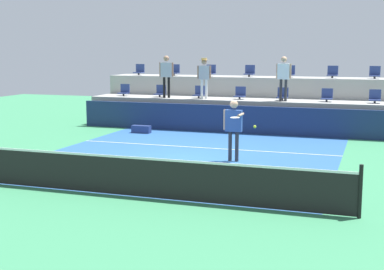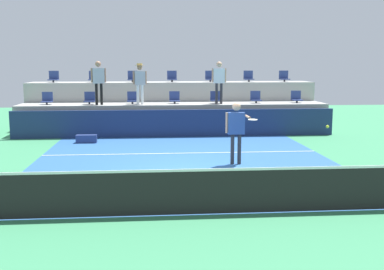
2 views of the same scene
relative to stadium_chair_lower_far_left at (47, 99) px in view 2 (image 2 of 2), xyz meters
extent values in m
plane|color=#388456|center=(5.30, -7.23, -1.46)|extent=(40.00, 40.00, 0.00)
cube|color=#285693|center=(5.30, -6.23, -1.46)|extent=(9.00, 10.00, 0.01)
cube|color=white|center=(5.30, -4.83, -1.46)|extent=(9.00, 0.06, 0.00)
cube|color=black|center=(5.30, -11.23, -1.01)|extent=(10.40, 0.01, 0.87)
cube|color=white|center=(5.30, -11.23, -0.57)|extent=(10.40, 0.02, 0.05)
cube|color=navy|center=(5.30, -1.23, -0.91)|extent=(13.00, 0.16, 1.10)
cube|color=#9E9E99|center=(5.30, 0.07, -0.84)|extent=(13.00, 1.80, 1.25)
cube|color=#9E9E99|center=(5.30, 1.87, -0.41)|extent=(13.00, 1.80, 2.10)
cylinder|color=#2D2D33|center=(0.00, -0.08, -0.16)|extent=(0.08, 0.08, 0.10)
cube|color=navy|center=(0.00, -0.08, -0.09)|extent=(0.44, 0.40, 0.04)
cube|color=navy|center=(0.00, 0.10, 0.12)|extent=(0.44, 0.04, 0.38)
cylinder|color=#2D2D33|center=(1.75, -0.08, -0.16)|extent=(0.08, 0.08, 0.10)
cube|color=navy|center=(1.75, -0.08, -0.09)|extent=(0.44, 0.40, 0.04)
cube|color=navy|center=(1.75, 0.10, 0.12)|extent=(0.44, 0.04, 0.38)
cylinder|color=#2D2D33|center=(3.54, -0.08, -0.16)|extent=(0.08, 0.08, 0.10)
cube|color=navy|center=(3.54, -0.08, -0.09)|extent=(0.44, 0.40, 0.04)
cube|color=navy|center=(3.54, 0.10, 0.12)|extent=(0.44, 0.04, 0.38)
cylinder|color=#2D2D33|center=(5.33, -0.08, -0.16)|extent=(0.08, 0.08, 0.10)
cube|color=navy|center=(5.33, -0.08, -0.09)|extent=(0.44, 0.40, 0.04)
cube|color=navy|center=(5.33, 0.10, 0.12)|extent=(0.44, 0.04, 0.38)
cylinder|color=#2D2D33|center=(7.10, -0.08, -0.16)|extent=(0.08, 0.08, 0.10)
cube|color=navy|center=(7.10, -0.08, -0.09)|extent=(0.44, 0.40, 0.04)
cube|color=navy|center=(7.10, 0.10, 0.12)|extent=(0.44, 0.04, 0.38)
cylinder|color=#2D2D33|center=(8.85, -0.08, -0.16)|extent=(0.08, 0.08, 0.10)
cube|color=navy|center=(8.85, -0.08, -0.09)|extent=(0.44, 0.40, 0.04)
cube|color=navy|center=(8.85, 0.10, 0.12)|extent=(0.44, 0.04, 0.38)
cylinder|color=#2D2D33|center=(10.66, -0.08, -0.16)|extent=(0.08, 0.08, 0.10)
cube|color=navy|center=(10.66, -0.08, -0.09)|extent=(0.44, 0.40, 0.04)
cube|color=navy|center=(10.66, 0.10, 0.12)|extent=(0.44, 0.04, 0.38)
cylinder|color=#2D2D33|center=(-0.06, 1.72, 0.69)|extent=(0.08, 0.08, 0.10)
cube|color=navy|center=(-0.06, 1.72, 0.76)|extent=(0.44, 0.40, 0.04)
cube|color=navy|center=(-0.06, 1.90, 0.97)|extent=(0.44, 0.04, 0.38)
cylinder|color=#2D2D33|center=(1.73, 1.72, 0.69)|extent=(0.08, 0.08, 0.10)
cube|color=navy|center=(1.73, 1.72, 0.76)|extent=(0.44, 0.40, 0.04)
cube|color=navy|center=(1.73, 1.90, 0.97)|extent=(0.44, 0.04, 0.38)
cylinder|color=#2D2D33|center=(3.49, 1.72, 0.69)|extent=(0.08, 0.08, 0.10)
cube|color=navy|center=(3.49, 1.72, 0.76)|extent=(0.44, 0.40, 0.04)
cube|color=navy|center=(3.49, 1.90, 0.97)|extent=(0.44, 0.04, 0.38)
cylinder|color=#2D2D33|center=(5.30, 1.72, 0.69)|extent=(0.08, 0.08, 0.10)
cube|color=navy|center=(5.30, 1.72, 0.76)|extent=(0.44, 0.40, 0.04)
cube|color=navy|center=(5.30, 1.90, 0.97)|extent=(0.44, 0.04, 0.38)
cylinder|color=#2D2D33|center=(7.08, 1.72, 0.69)|extent=(0.08, 0.08, 0.10)
cube|color=navy|center=(7.08, 1.72, 0.76)|extent=(0.44, 0.40, 0.04)
cube|color=navy|center=(7.08, 1.90, 0.97)|extent=(0.44, 0.04, 0.38)
cylinder|color=#2D2D33|center=(8.90, 1.72, 0.69)|extent=(0.08, 0.08, 0.10)
cube|color=navy|center=(8.90, 1.72, 0.76)|extent=(0.44, 0.40, 0.04)
cube|color=navy|center=(8.90, 1.90, 0.97)|extent=(0.44, 0.04, 0.38)
cylinder|color=#2D2D33|center=(10.60, 1.72, 0.69)|extent=(0.08, 0.08, 0.10)
cube|color=navy|center=(10.60, 1.72, 0.76)|extent=(0.44, 0.40, 0.04)
cube|color=navy|center=(10.60, 1.90, 0.97)|extent=(0.44, 0.04, 0.38)
cylinder|color=#2D2D33|center=(6.68, -6.67, -1.02)|extent=(0.11, 0.11, 0.89)
cylinder|color=#2D2D33|center=(6.88, -6.67, -1.02)|extent=(0.11, 0.11, 0.89)
cube|color=#2D4C8C|center=(6.78, -6.67, -0.25)|extent=(0.48, 0.18, 0.63)
sphere|color=tan|center=(6.78, -6.67, 0.23)|extent=(0.24, 0.24, 0.24)
cylinder|color=tan|center=(6.50, -6.66, -0.24)|extent=(0.07, 0.07, 0.60)
cylinder|color=tan|center=(7.06, -6.95, -0.04)|extent=(0.07, 0.57, 0.07)
cylinder|color=black|center=(7.06, -7.33, -0.04)|extent=(0.04, 0.26, 0.04)
ellipsoid|color=silver|center=(7.06, -7.61, -0.04)|extent=(0.26, 0.32, 0.03)
cylinder|color=black|center=(2.09, -0.40, 0.23)|extent=(0.13, 0.13, 0.88)
cylinder|color=black|center=(2.29, -0.37, 0.23)|extent=(0.13, 0.13, 0.88)
cube|color=#B2B2B7|center=(2.19, -0.38, 0.98)|extent=(0.50, 0.26, 0.62)
sphere|color=#A87A5B|center=(2.19, -0.38, 1.46)|extent=(0.28, 0.28, 0.24)
cylinder|color=#A87A5B|center=(1.92, -0.43, 1.00)|extent=(0.08, 0.08, 0.59)
cylinder|color=#A87A5B|center=(2.46, -0.34, 1.00)|extent=(0.08, 0.08, 0.59)
cylinder|color=white|center=(3.78, -0.40, 0.19)|extent=(0.13, 0.13, 0.81)
cylinder|color=white|center=(3.96, -0.36, 0.19)|extent=(0.13, 0.13, 0.81)
cube|color=#B2B2B7|center=(3.87, -0.38, 0.88)|extent=(0.47, 0.27, 0.57)
sphere|color=#A87A5B|center=(3.87, -0.38, 1.32)|extent=(0.26, 0.26, 0.22)
cylinder|color=#A87A5B|center=(3.62, -0.44, 0.90)|extent=(0.08, 0.08, 0.54)
cylinder|color=#A87A5B|center=(4.12, -0.33, 0.90)|extent=(0.08, 0.08, 0.54)
cylinder|color=tan|center=(3.87, -0.38, 1.40)|extent=(0.47, 0.47, 0.01)
cylinder|color=tan|center=(3.87, -0.38, 1.44)|extent=(0.27, 0.27, 0.09)
cylinder|color=#2D2D33|center=(7.08, -0.38, 0.22)|extent=(0.12, 0.12, 0.87)
cylinder|color=#2D2D33|center=(7.28, -0.39, 0.22)|extent=(0.12, 0.12, 0.87)
cube|color=white|center=(7.18, -0.38, 0.97)|extent=(0.48, 0.21, 0.62)
sphere|color=tan|center=(7.18, -0.38, 1.44)|extent=(0.25, 0.25, 0.24)
cylinder|color=tan|center=(6.91, -0.36, 0.99)|extent=(0.07, 0.07, 0.58)
cylinder|color=tan|center=(7.45, -0.40, 0.99)|extent=(0.07, 0.07, 0.58)
sphere|color=#CCE033|center=(8.16, -10.13, 0.09)|extent=(0.07, 0.07, 0.07)
cube|color=navy|center=(1.90, -2.43, -1.31)|extent=(0.76, 0.28, 0.30)
camera|label=1|loc=(10.71, -21.94, 1.77)|focal=50.63mm
camera|label=2|loc=(4.34, -19.92, 1.43)|focal=43.70mm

